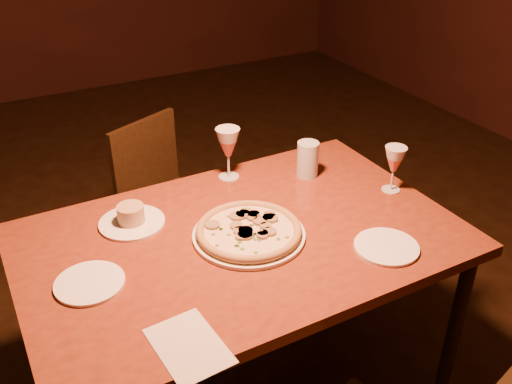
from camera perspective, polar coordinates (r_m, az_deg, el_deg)
name	(u,v)px	position (r m, az deg, el deg)	size (l,w,h in m)	color
dining_table	(242,252)	(1.86, -1.45, -5.99)	(1.38, 0.89, 0.74)	brown
chair_far	(165,195)	(2.66, -9.08, -0.28)	(0.49, 0.49, 0.78)	black
pizza_plate	(249,231)	(1.80, -0.72, -3.94)	(0.36, 0.36, 0.04)	white
ramekin_saucer	(131,218)	(1.91, -12.36, -2.58)	(0.22, 0.22, 0.07)	white
wine_glass_far	(228,154)	(2.10, -2.79, 3.86)	(0.09, 0.09, 0.20)	#BF5A4F
wine_glass_right	(393,169)	(2.08, 13.58, 2.24)	(0.08, 0.08, 0.17)	#BF5A4F
water_tumbler	(308,159)	(2.14, 5.18, 3.28)	(0.08, 0.08, 0.14)	#B5C1C6
side_plate_left	(90,283)	(1.69, -16.30, -8.73)	(0.20, 0.20, 0.01)	white
side_plate_near	(386,247)	(1.81, 12.92, -5.37)	(0.20, 0.20, 0.01)	white
menu_card	(189,346)	(1.46, -6.73, -15.04)	(0.15, 0.23, 0.00)	beige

